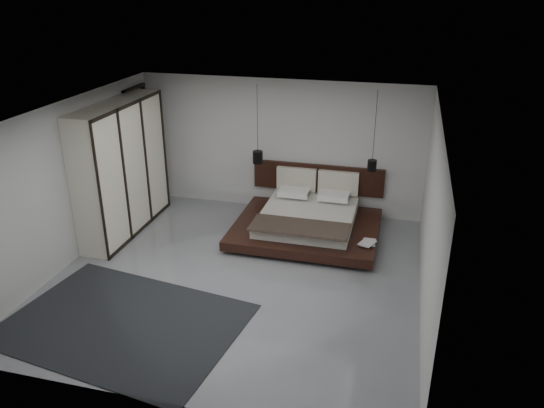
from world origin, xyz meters
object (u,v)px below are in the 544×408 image
(lattice_screen, at_px, (140,148))
(bed, at_px, (308,220))
(pendant_left, at_px, (258,157))
(pendant_right, at_px, (372,165))
(wardrobe, at_px, (122,168))
(rug, at_px, (124,323))

(lattice_screen, height_order, bed, lattice_screen)
(bed, height_order, pendant_left, pendant_left)
(pendant_right, relative_size, wardrobe, 0.59)
(pendant_left, bearing_deg, lattice_screen, 177.63)
(bed, relative_size, wardrobe, 1.06)
(lattice_screen, distance_m, wardrobe, 1.26)
(lattice_screen, distance_m, bed, 3.96)
(pendant_right, bearing_deg, lattice_screen, 178.72)
(pendant_left, bearing_deg, rug, -102.61)
(bed, distance_m, pendant_left, 1.61)
(rug, bearing_deg, lattice_screen, 112.86)
(lattice_screen, distance_m, pendant_left, 2.66)
(wardrobe, height_order, rug, wardrobe)
(bed, distance_m, pendant_right, 1.62)
(lattice_screen, height_order, pendant_left, pendant_left)
(pendant_left, bearing_deg, bed, -20.89)
(lattice_screen, xyz_separation_m, pendant_right, (4.92, -0.11, 0.07))
(bed, bearing_deg, wardrobe, -168.84)
(pendant_right, xyz_separation_m, rug, (-3.17, -4.04, -1.36))
(pendant_right, distance_m, rug, 5.31)
(bed, height_order, pendant_right, pendant_right)
(wardrobe, bearing_deg, pendant_right, 13.60)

